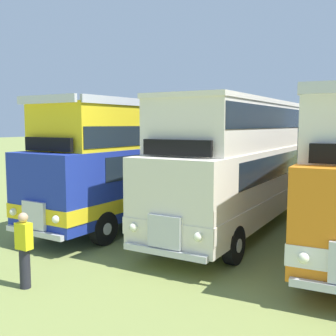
{
  "coord_description": "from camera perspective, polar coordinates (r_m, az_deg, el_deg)",
  "views": [
    {
      "loc": [
        -2.93,
        -13.79,
        3.68
      ],
      "look_at": [
        -10.8,
        -0.11,
        2.0
      ],
      "focal_mm": 43.97,
      "sensor_mm": 36.0,
      "label": 1
    }
  ],
  "objects": [
    {
      "name": "bus_second_in_row",
      "position": [
        15.08,
        10.88,
        1.4
      ],
      "size": [
        2.63,
        11.58,
        4.49
      ],
      "color": "silver",
      "rests_on": "ground"
    },
    {
      "name": "marshal_person",
      "position": [
        9.91,
        -19.3,
        -10.63
      ],
      "size": [
        0.36,
        0.24,
        1.73
      ],
      "color": "#23232D",
      "rests_on": "ground"
    },
    {
      "name": "bus_first_in_row",
      "position": [
        16.25,
        -2.99,
        1.43
      ],
      "size": [
        2.98,
        11.05,
        4.52
      ],
      "color": "#1E339E",
      "rests_on": "ground"
    }
  ]
}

